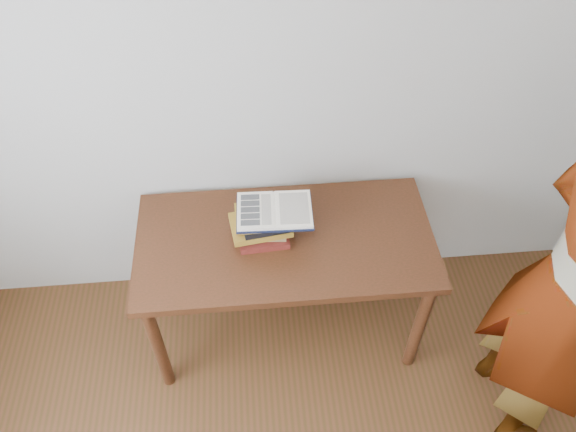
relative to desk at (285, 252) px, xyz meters
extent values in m
cube|color=#B7B5AD|center=(-0.08, 0.37, 0.67)|extent=(3.50, 0.04, 2.60)
cube|color=#4F2213|center=(0.00, 0.00, 0.08)|extent=(1.36, 0.68, 0.04)
cylinder|color=#4F2213|center=(-0.62, -0.28, -0.29)|extent=(0.06, 0.06, 0.69)
cylinder|color=#4F2213|center=(0.62, -0.28, -0.29)|extent=(0.06, 0.06, 0.69)
cylinder|color=#4F2213|center=(-0.62, 0.28, -0.29)|extent=(0.06, 0.06, 0.69)
cylinder|color=#4F2213|center=(0.62, 0.28, -0.29)|extent=(0.06, 0.06, 0.69)
cube|color=maroon|center=(-0.10, 0.01, 0.11)|extent=(0.23, 0.17, 0.03)
cube|color=#9C8750|center=(-0.09, 0.03, 0.14)|extent=(0.20, 0.15, 0.03)
cube|color=#A38625|center=(-0.11, 0.03, 0.17)|extent=(0.29, 0.21, 0.03)
cube|color=black|center=(-0.09, 0.01, 0.20)|extent=(0.21, 0.16, 0.03)
cube|color=#A38625|center=(-0.10, 0.02, 0.23)|extent=(0.23, 0.17, 0.03)
cube|color=black|center=(-0.04, 0.03, 0.25)|extent=(0.34, 0.24, 0.01)
cube|color=white|center=(-0.13, 0.03, 0.26)|extent=(0.17, 0.22, 0.01)
cube|color=white|center=(0.04, 0.03, 0.26)|extent=(0.17, 0.22, 0.01)
cylinder|color=white|center=(-0.04, 0.03, 0.26)|extent=(0.02, 0.22, 0.01)
cube|color=black|center=(-0.15, 0.11, 0.27)|extent=(0.08, 0.03, 0.00)
cube|color=black|center=(-0.15, 0.07, 0.27)|extent=(0.08, 0.03, 0.00)
cube|color=black|center=(-0.15, 0.03, 0.27)|extent=(0.08, 0.03, 0.00)
cube|color=black|center=(-0.15, 0.00, 0.27)|extent=(0.08, 0.03, 0.00)
cube|color=black|center=(-0.15, -0.04, 0.27)|extent=(0.08, 0.03, 0.00)
cube|color=beige|center=(-0.08, 0.03, 0.27)|extent=(0.05, 0.18, 0.00)
cube|color=beige|center=(0.04, 0.03, 0.27)|extent=(0.13, 0.19, 0.00)
imported|color=tan|center=(1.03, -0.53, 0.31)|extent=(0.47, 0.70, 1.89)
camera|label=1|loc=(-0.13, -1.62, 2.06)|focal=35.00mm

